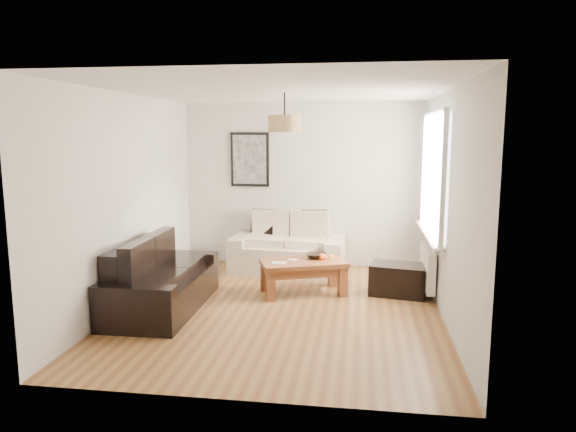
# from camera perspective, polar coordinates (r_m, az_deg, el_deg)

# --- Properties ---
(floor) EXTENTS (4.50, 4.50, 0.00)m
(floor) POSITION_cam_1_polar(r_m,az_deg,el_deg) (6.47, -0.76, -10.05)
(floor) COLOR brown
(floor) RESTS_ON ground
(ceiling) EXTENTS (3.80, 4.50, 0.00)m
(ceiling) POSITION_cam_1_polar(r_m,az_deg,el_deg) (6.14, -0.81, 13.55)
(ceiling) COLOR white
(ceiling) RESTS_ON floor
(wall_back) EXTENTS (3.80, 0.04, 2.60)m
(wall_back) POSITION_cam_1_polar(r_m,az_deg,el_deg) (8.39, 1.58, 3.42)
(wall_back) COLOR silver
(wall_back) RESTS_ON floor
(wall_front) EXTENTS (3.80, 0.04, 2.60)m
(wall_front) POSITION_cam_1_polar(r_m,az_deg,el_deg) (4.00, -5.74, -2.73)
(wall_front) COLOR silver
(wall_front) RESTS_ON floor
(wall_left) EXTENTS (0.04, 4.50, 2.60)m
(wall_left) POSITION_cam_1_polar(r_m,az_deg,el_deg) (6.73, -16.98, 1.67)
(wall_left) COLOR silver
(wall_left) RESTS_ON floor
(wall_right) EXTENTS (0.04, 4.50, 2.60)m
(wall_right) POSITION_cam_1_polar(r_m,az_deg,el_deg) (6.18, 16.92, 1.05)
(wall_right) COLOR silver
(wall_right) RESTS_ON floor
(window_bay) EXTENTS (0.14, 1.90, 1.60)m
(window_bay) POSITION_cam_1_polar(r_m,az_deg,el_deg) (6.93, 15.70, 4.42)
(window_bay) COLOR white
(window_bay) RESTS_ON wall_right
(radiator) EXTENTS (0.10, 0.90, 0.52)m
(radiator) POSITION_cam_1_polar(r_m,az_deg,el_deg) (7.12, 14.97, -5.41)
(radiator) COLOR white
(radiator) RESTS_ON wall_right
(poster) EXTENTS (0.62, 0.04, 0.87)m
(poster) POSITION_cam_1_polar(r_m,az_deg,el_deg) (8.47, -4.19, 6.16)
(poster) COLOR black
(poster) RESTS_ON wall_back
(pendant_shade) EXTENTS (0.40, 0.40, 0.20)m
(pendant_shade) POSITION_cam_1_polar(r_m,az_deg,el_deg) (6.42, -0.38, 10.04)
(pendant_shade) COLOR tan
(pendant_shade) RESTS_ON ceiling
(loveseat_cream) EXTENTS (1.77, 1.03, 0.85)m
(loveseat_cream) POSITION_cam_1_polar(r_m,az_deg,el_deg) (8.08, 0.04, -3.06)
(loveseat_cream) COLOR beige
(loveseat_cream) RESTS_ON floor
(sofa_leather) EXTENTS (0.92, 1.86, 0.80)m
(sofa_leather) POSITION_cam_1_polar(r_m,az_deg,el_deg) (6.55, -13.58, -6.43)
(sofa_leather) COLOR black
(sofa_leather) RESTS_ON floor
(coffee_table) EXTENTS (1.24, 0.94, 0.45)m
(coffee_table) POSITION_cam_1_polar(r_m,az_deg,el_deg) (6.99, 1.65, -6.67)
(coffee_table) COLOR brown
(coffee_table) RESTS_ON floor
(ottoman) EXTENTS (0.79, 0.59, 0.41)m
(ottoman) POSITION_cam_1_polar(r_m,az_deg,el_deg) (7.10, 11.95, -6.80)
(ottoman) COLOR black
(ottoman) RESTS_ON floor
(cushion_left) EXTENTS (0.41, 0.22, 0.39)m
(cushion_left) POSITION_cam_1_polar(r_m,az_deg,el_deg) (8.30, -2.65, -0.62)
(cushion_left) COLOR black
(cushion_left) RESTS_ON loveseat_cream
(cushion_right) EXTENTS (0.41, 0.21, 0.39)m
(cushion_right) POSITION_cam_1_polar(r_m,az_deg,el_deg) (8.19, 2.84, -0.73)
(cushion_right) COLOR black
(cushion_right) RESTS_ON loveseat_cream
(fruit_bowl) EXTENTS (0.33, 0.33, 0.07)m
(fruit_bowl) POSITION_cam_1_polar(r_m,az_deg,el_deg) (7.07, 3.06, -4.34)
(fruit_bowl) COLOR black
(fruit_bowl) RESTS_ON coffee_table
(orange_a) EXTENTS (0.08, 0.08, 0.07)m
(orange_a) POSITION_cam_1_polar(r_m,az_deg,el_deg) (6.99, 3.96, -4.46)
(orange_a) COLOR #F65D14
(orange_a) RESTS_ON fruit_bowl
(orange_b) EXTENTS (0.07, 0.07, 0.06)m
(orange_b) POSITION_cam_1_polar(r_m,az_deg,el_deg) (7.02, 4.66, -4.41)
(orange_b) COLOR orange
(orange_b) RESTS_ON fruit_bowl
(orange_c) EXTENTS (0.09, 0.09, 0.08)m
(orange_c) POSITION_cam_1_polar(r_m,az_deg,el_deg) (6.99, 3.71, -4.46)
(orange_c) COLOR orange
(orange_c) RESTS_ON fruit_bowl
(papers) EXTENTS (0.20, 0.16, 0.01)m
(papers) POSITION_cam_1_polar(r_m,az_deg,el_deg) (6.81, -0.97, -5.12)
(papers) COLOR beige
(papers) RESTS_ON coffee_table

